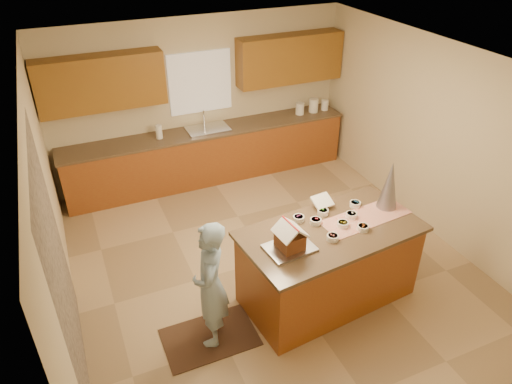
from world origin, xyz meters
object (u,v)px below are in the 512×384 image
(tinsel_tree, at_px, (390,185))
(boy, at_px, (211,285))
(gingerbread_house, at_px, (290,238))
(island_base, at_px, (328,266))

(tinsel_tree, bearing_deg, boy, -174.97)
(boy, distance_m, gingerbread_house, 0.96)
(island_base, xyz_separation_m, boy, (-1.47, -0.06, 0.28))
(tinsel_tree, xyz_separation_m, gingerbread_house, (-1.44, -0.27, -0.16))
(boy, relative_size, gingerbread_house, 4.46)
(island_base, bearing_deg, tinsel_tree, 3.67)
(island_base, relative_size, gingerbread_house, 5.85)
(tinsel_tree, xyz_separation_m, boy, (-2.32, -0.20, -0.55))
(tinsel_tree, relative_size, boy, 0.40)
(island_base, distance_m, boy, 1.50)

